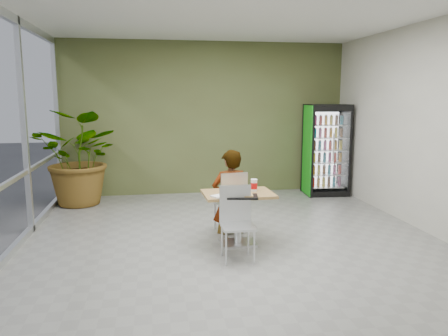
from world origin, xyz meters
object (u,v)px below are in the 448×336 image
(chair_far, at_px, (232,197))
(beverage_fridge, at_px, (326,150))
(potted_plant, at_px, (82,158))
(dining_table, at_px, (238,208))
(chair_near, at_px, (236,216))
(seated_woman, at_px, (230,201))
(soda_cup, at_px, (254,185))
(cafeteria_tray, at_px, (242,197))

(chair_far, relative_size, beverage_fridge, 0.50)
(beverage_fridge, xyz_separation_m, potted_plant, (-4.96, -0.11, -0.04))
(dining_table, relative_size, chair_far, 1.04)
(chair_near, xyz_separation_m, seated_woman, (0.11, 1.06, -0.06))
(beverage_fridge, bearing_deg, soda_cup, -124.35)
(dining_table, xyz_separation_m, chair_near, (-0.12, -0.48, 0.01))
(beverage_fridge, bearing_deg, cafeteria_tray, -123.79)
(dining_table, distance_m, cafeteria_tray, 0.38)
(chair_far, height_order, chair_near, chair_far)
(chair_near, distance_m, seated_woman, 1.07)
(dining_table, relative_size, cafeteria_tray, 2.44)
(seated_woman, bearing_deg, potted_plant, -51.41)
(dining_table, relative_size, potted_plant, 0.54)
(chair_near, height_order, potted_plant, potted_plant)
(soda_cup, bearing_deg, potted_plant, 135.46)
(chair_far, bearing_deg, chair_near, 72.74)
(beverage_fridge, bearing_deg, potted_plant, -174.60)
(cafeteria_tray, distance_m, beverage_fridge, 4.02)
(dining_table, bearing_deg, soda_cup, 16.06)
(chair_near, height_order, cafeteria_tray, chair_near)
(chair_far, bearing_deg, seated_woman, -80.08)
(soda_cup, distance_m, cafeteria_tray, 0.45)
(dining_table, distance_m, chair_far, 0.53)
(dining_table, distance_m, chair_near, 0.49)
(seated_woman, bearing_deg, chair_near, 74.00)
(beverage_fridge, bearing_deg, dining_table, -126.55)
(chair_far, bearing_deg, dining_table, 78.79)
(seated_woman, relative_size, cafeteria_tray, 3.91)
(dining_table, relative_size, beverage_fridge, 0.52)
(potted_plant, bearing_deg, chair_far, -41.65)
(beverage_fridge, bearing_deg, chair_far, -132.31)
(beverage_fridge, relative_size, potted_plant, 1.04)
(cafeteria_tray, height_order, beverage_fridge, beverage_fridge)
(seated_woman, xyz_separation_m, potted_plant, (-2.48, 2.18, 0.42))
(seated_woman, distance_m, beverage_fridge, 3.40)
(beverage_fridge, distance_m, potted_plant, 4.96)
(dining_table, xyz_separation_m, seated_woman, (-0.01, 0.58, -0.05))
(dining_table, bearing_deg, beverage_fridge, 49.30)
(dining_table, height_order, soda_cup, soda_cup)
(chair_far, xyz_separation_m, chair_near, (-0.13, -1.01, -0.01))
(potted_plant, bearing_deg, soda_cup, -44.54)
(chair_far, relative_size, seated_woman, 0.60)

